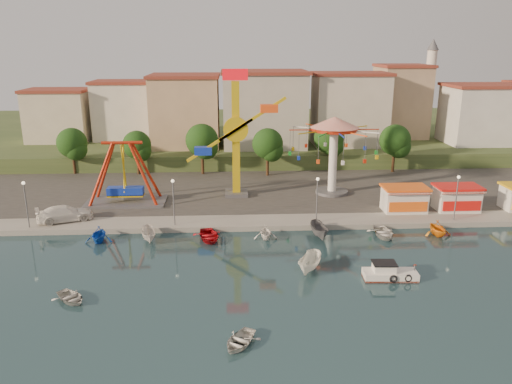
{
  "coord_description": "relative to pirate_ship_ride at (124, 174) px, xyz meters",
  "views": [
    {
      "loc": [
        -1.59,
        -39.98,
        20.07
      ],
      "look_at": [
        1.19,
        14.0,
        4.0
      ],
      "focal_mm": 35.0,
      "sensor_mm": 36.0,
      "label": 1
    }
  ],
  "objects": [
    {
      "name": "lamp_post_0",
      "position": [
        -8.99,
        -8.39,
        -1.29
      ],
      "size": [
        0.14,
        0.14,
        5.0
      ],
      "primitive_type": "cylinder",
      "color": "#59595E",
      "rests_on": "quay_deck"
    },
    {
      "name": "tree_5",
      "position": [
        39.01,
        14.15,
        1.31
      ],
      "size": [
        4.83,
        4.83,
        7.54
      ],
      "color": "#382314",
      "rests_on": "quay_deck"
    },
    {
      "name": "rowboat_a",
      "position": [
        0.25,
        -24.31,
        -4.06
      ],
      "size": [
        3.89,
        3.89,
        0.67
      ],
      "primitive_type": "imported",
      "rotation": [
        0.0,
        0.0,
        0.78
      ],
      "color": "silver",
      "rests_on": "ground"
    },
    {
      "name": "building_1",
      "position": [
        -6.32,
        30.0,
        2.92
      ],
      "size": [
        12.33,
        9.01,
        8.63
      ],
      "primitive_type": "cube",
      "color": "silver",
      "rests_on": "hill_terrace"
    },
    {
      "name": "ground",
      "position": [
        15.01,
        -21.39,
        -4.39
      ],
      "size": [
        200.0,
        200.0,
        0.0
      ],
      "primitive_type": "plane",
      "color": "#122833",
      "rests_on": "ground"
    },
    {
      "name": "minaret",
      "position": [
        51.01,
        32.61,
        8.15
      ],
      "size": [
        2.8,
        2.8,
        18.0
      ],
      "color": "silver",
      "rests_on": "hill_terrace"
    },
    {
      "name": "tree_0",
      "position": [
        -10.99,
        15.59,
        1.08
      ],
      "size": [
        4.6,
        4.6,
        7.19
      ],
      "color": "#382314",
      "rests_on": "quay_deck"
    },
    {
      "name": "tree_2",
      "position": [
        9.01,
        14.42,
        1.52
      ],
      "size": [
        5.02,
        5.02,
        7.85
      ],
      "color": "#382314",
      "rests_on": "quay_deck"
    },
    {
      "name": "pirate_ship_ride",
      "position": [
        0.0,
        0.0,
        0.0
      ],
      "size": [
        10.0,
        5.0,
        8.0
      ],
      "color": "#59595E",
      "rests_on": "quay_deck"
    },
    {
      "name": "moored_boat_4",
      "position": [
        17.0,
        -11.59,
        -3.63
      ],
      "size": [
        2.56,
        2.95,
        1.53
      ],
      "primitive_type": "imported",
      "rotation": [
        0.0,
        0.0,
        0.02
      ],
      "color": "white",
      "rests_on": "ground"
    },
    {
      "name": "booth_mid",
      "position": [
        40.76,
        -4.9,
        -2.23
      ],
      "size": [
        5.4,
        3.78,
        3.08
      ],
      "color": "white",
      "rests_on": "quay_deck"
    },
    {
      "name": "cabin_motorboat",
      "position": [
        27.3,
        -21.61,
        -3.95
      ],
      "size": [
        4.83,
        2.08,
        1.67
      ],
      "rotation": [
        0.0,
        0.0,
        -0.05
      ],
      "color": "white",
      "rests_on": "ground"
    },
    {
      "name": "moored_boat_6",
      "position": [
        29.85,
        -11.59,
        -3.97
      ],
      "size": [
        2.98,
        4.12,
        0.84
      ],
      "primitive_type": "imported",
      "rotation": [
        0.0,
        0.0,
        0.02
      ],
      "color": "silver",
      "rests_on": "ground"
    },
    {
      "name": "building_2",
      "position": [
        6.82,
        30.57,
        4.22
      ],
      "size": [
        11.95,
        9.28,
        11.23
      ],
      "primitive_type": "cube",
      "color": "tan",
      "rests_on": "hill_terrace"
    },
    {
      "name": "building_5",
      "position": [
        47.38,
        28.94,
        4.21
      ],
      "size": [
        12.77,
        10.96,
        11.21
      ],
      "primitive_type": "cube",
      "color": "tan",
      "rests_on": "hill_terrace"
    },
    {
      "name": "moored_boat_7",
      "position": [
        35.79,
        -11.59,
        -3.53
      ],
      "size": [
        3.16,
        3.56,
        1.72
      ],
      "primitive_type": "imported",
      "rotation": [
        0.0,
        0.0,
        0.11
      ],
      "color": "orange",
      "rests_on": "ground"
    },
    {
      "name": "asphalt_pad",
      "position": [
        15.01,
        8.61,
        -3.79
      ],
      "size": [
        90.0,
        28.0,
        0.01
      ],
      "primitive_type": "cube",
      "color": "#4C4944",
      "rests_on": "quay_deck"
    },
    {
      "name": "moored_boat_1",
      "position": [
        -0.61,
        -11.59,
        -3.53
      ],
      "size": [
        2.88,
        3.32,
        1.73
      ],
      "primitive_type": "imported",
      "rotation": [
        0.0,
        0.0,
        0.02
      ],
      "color": "blue",
      "rests_on": "ground"
    },
    {
      "name": "lamp_post_3",
      "position": [
        39.01,
        -8.39,
        -1.29
      ],
      "size": [
        0.14,
        0.14,
        5.0
      ],
      "primitive_type": "cylinder",
      "color": "#59595E",
      "rests_on": "quay_deck"
    },
    {
      "name": "moored_boat_2",
      "position": [
        4.63,
        -11.59,
        -3.69
      ],
      "size": [
        2.14,
        3.88,
        1.42
      ],
      "primitive_type": "imported",
      "rotation": [
        0.0,
        0.0,
        0.22
      ],
      "color": "silver",
      "rests_on": "ground"
    },
    {
      "name": "kamikaze_tower",
      "position": [
        14.54,
        2.48,
        3.97
      ],
      "size": [
        8.63,
        3.1,
        16.5
      ],
      "color": "#59595E",
      "rests_on": "quay_deck"
    },
    {
      "name": "rowboat_b",
      "position": [
        13.82,
        -31.18,
        -4.06
      ],
      "size": [
        3.61,
        3.97,
        0.67
      ],
      "primitive_type": "imported",
      "rotation": [
        0.0,
        0.0,
        -0.51
      ],
      "color": "silver",
      "rests_on": "ground"
    },
    {
      "name": "tree_4",
      "position": [
        29.01,
        15.97,
        1.35
      ],
      "size": [
        4.86,
        4.86,
        7.6
      ],
      "color": "#382314",
      "rests_on": "quay_deck"
    },
    {
      "name": "building_6",
      "position": [
        59.16,
        27.38,
        4.78
      ],
      "size": [
        8.23,
        8.98,
        12.36
      ],
      "primitive_type": "cube",
      "color": "silver",
      "rests_on": "hill_terrace"
    },
    {
      "name": "tree_1",
      "position": [
        -0.99,
        14.85,
        0.81
      ],
      "size": [
        4.35,
        4.35,
        6.8
      ],
      "color": "#382314",
      "rests_on": "quay_deck"
    },
    {
      "name": "quay_deck",
      "position": [
        15.01,
        40.61,
        -4.09
      ],
      "size": [
        200.0,
        100.0,
        0.6
      ],
      "primitive_type": "cube",
      "color": "#9E998E",
      "rests_on": "ground"
    },
    {
      "name": "building_4",
      "position": [
        34.08,
        30.82,
        3.22
      ],
      "size": [
        10.75,
        9.23,
        9.24
      ],
      "primitive_type": "cube",
      "color": "beige",
      "rests_on": "hill_terrace"
    },
    {
      "name": "hill_terrace",
      "position": [
        15.01,
        45.61,
        -2.89
      ],
      "size": [
        200.0,
        60.0,
        3.0
      ],
      "primitive_type": "cube",
      "color": "#384C26",
      "rests_on": "ground"
    },
    {
      "name": "building_3",
      "position": [
        20.61,
        27.41,
        3.2
      ],
      "size": [
        12.59,
        10.5,
        9.2
      ],
      "primitive_type": "cube",
      "color": "beige",
      "rests_on": "hill_terrace"
    },
    {
      "name": "booth_left",
      "position": [
        34.28,
        -4.9,
        -2.23
      ],
      "size": [
        5.4,
        3.78,
        3.08
      ],
      "color": "white",
      "rests_on": "quay_deck"
    },
    {
      "name": "moored_boat_3",
      "position": [
        10.94,
        -11.59,
        -3.95
      ],
      "size": [
        3.86,
        4.79,
        0.88
      ],
      "primitive_type": "imported",
      "rotation": [
        0.0,
        0.0,
        0.21
      ],
      "color": "#B40E17",
      "rests_on": "ground"
    },
    {
      "name": "lamp_post_2",
      "position": [
        23.01,
        -8.39,
        -1.29
      ],
      "size": [
        0.14,
        0.14,
        5.0
      ],
      "primitive_type": "cylinder",
      "color": "#59595E",
      "rests_on": "quay_deck"
    },
    {
      "name": "tree_3",
      "position": [
        19.01,
        12.98,
        1.16
      ],
      "size": [
        4.68,
        4.68,
        7.32
      ],
      "color": "#382314",
      "rests_on": "quay_deck"
    },
    {
      "name": "van",
      "position": [
        -5.65,
        -6.43,
        -2.91
      ],
      "size": [
        6.59,
        4.57,
        1.77
      ],
      "primitive_type": "imported",
      "rotation": [
        0.0,
        0.0,
        1.95
      ],
      "color": "white",
      "rests_on": "quay_deck"
    },
    {
      "name": "wave_swinger",
      "position": [
        27.01,
        2.94,
        3.8
      ],
      "size": [
        11.6,
        11.6,
        10.4
      ],
      "color": "#59595E",
      "rests_on": "quay_deck"
    },
    {
      "name": "building_0",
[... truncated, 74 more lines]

